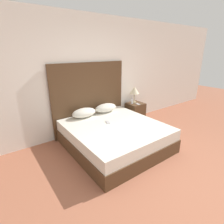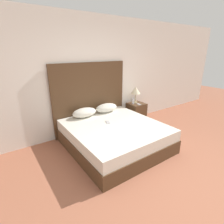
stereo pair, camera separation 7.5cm
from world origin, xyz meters
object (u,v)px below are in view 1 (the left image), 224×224
object	(u,v)px
bed	(115,136)
phone_on_bed	(108,122)
phone_on_nightstand	(138,104)
nightstand	(135,113)
table_lamp	(135,90)

from	to	relation	value
bed	phone_on_bed	size ratio (longest dim) A/B	11.65
bed	phone_on_nightstand	size ratio (longest dim) A/B	11.87
bed	nightstand	size ratio (longest dim) A/B	3.42
phone_on_nightstand	phone_on_bed	bearing A→B (deg)	-162.23
bed	phone_on_bed	distance (m)	0.32
phone_on_bed	table_lamp	distance (m)	1.50
table_lamp	nightstand	bearing A→B (deg)	-103.82
phone_on_bed	nightstand	bearing A→B (deg)	21.72
phone_on_bed	table_lamp	world-z (taller)	table_lamp
phone_on_bed	table_lamp	bearing A→B (deg)	24.49
phone_on_bed	table_lamp	size ratio (longest dim) A/B	0.37
phone_on_bed	phone_on_nightstand	bearing A→B (deg)	17.77
phone_on_bed	phone_on_nightstand	size ratio (longest dim) A/B	1.02
nightstand	phone_on_nightstand	bearing A→B (deg)	-95.68
phone_on_nightstand	table_lamp	bearing A→B (deg)	80.66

